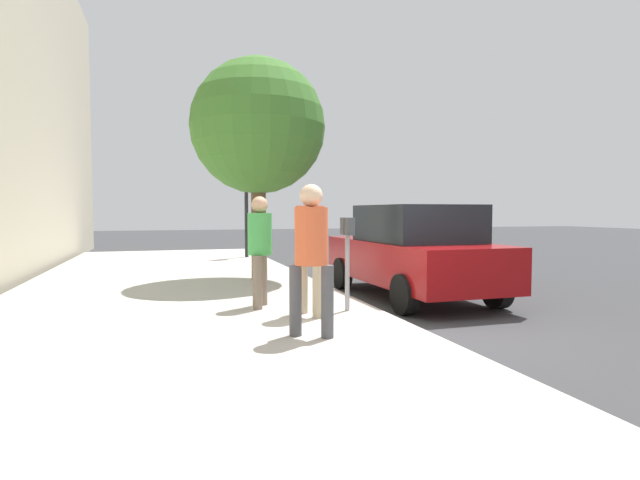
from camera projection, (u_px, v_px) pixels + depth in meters
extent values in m
plane|color=#38383A|center=(403.00, 331.00, 7.00)|extent=(80.00, 80.00, 0.00)
cube|color=#B7B2A8|center=(179.00, 342.00, 6.12)|extent=(28.00, 6.00, 0.15)
cylinder|color=gray|center=(347.00, 273.00, 7.61)|extent=(0.07, 0.07, 1.15)
cube|color=#383D42|center=(350.00, 226.00, 7.48)|extent=(0.16, 0.11, 0.26)
cube|color=#383D42|center=(345.00, 226.00, 7.67)|extent=(0.16, 0.11, 0.26)
cube|color=#268C33|center=(354.00, 225.00, 7.50)|extent=(0.10, 0.01, 0.10)
cube|color=#268C33|center=(349.00, 225.00, 7.69)|extent=(0.10, 0.01, 0.10)
cylinder|color=tan|center=(303.00, 283.00, 7.45)|extent=(0.15, 0.15, 0.88)
cylinder|color=tan|center=(318.00, 287.00, 7.11)|extent=(0.15, 0.15, 0.88)
cylinder|color=#D85933|center=(310.00, 230.00, 7.24)|extent=(0.40, 0.40, 0.70)
sphere|color=beige|center=(310.00, 196.00, 7.21)|extent=(0.28, 0.28, 0.28)
cylinder|color=#47474C|center=(295.00, 300.00, 6.09)|extent=(0.15, 0.15, 0.87)
cylinder|color=#47474C|center=(327.00, 302.00, 5.98)|extent=(0.15, 0.15, 0.87)
cylinder|color=#D85933|center=(311.00, 236.00, 5.99)|extent=(0.40, 0.40, 0.69)
sphere|color=beige|center=(311.00, 196.00, 5.96)|extent=(0.27, 0.27, 0.27)
cylinder|color=#726656|center=(263.00, 279.00, 8.11)|extent=(0.15, 0.15, 0.82)
cylinder|color=#726656|center=(257.00, 283.00, 7.73)|extent=(0.15, 0.15, 0.82)
cylinder|color=green|center=(260.00, 234.00, 7.88)|extent=(0.38, 0.38, 0.65)
sphere|color=tan|center=(260.00, 205.00, 7.85)|extent=(0.26, 0.26, 0.26)
cube|color=maroon|center=(411.00, 261.00, 9.66)|extent=(4.43, 1.90, 0.76)
cube|color=black|center=(417.00, 223.00, 9.43)|extent=(2.22, 1.72, 0.68)
cylinder|color=black|center=(342.00, 273.00, 10.77)|extent=(0.66, 0.23, 0.66)
cylinder|color=black|center=(416.00, 270.00, 11.31)|extent=(0.66, 0.23, 0.66)
cylinder|color=black|center=(405.00, 294.00, 8.05)|extent=(0.66, 0.23, 0.66)
cylinder|color=black|center=(497.00, 289.00, 8.59)|extent=(0.66, 0.23, 0.66)
cylinder|color=brown|center=(259.00, 224.00, 11.06)|extent=(0.32, 0.32, 2.47)
sphere|color=#40782D|center=(258.00, 126.00, 10.95)|extent=(2.92, 2.92, 2.92)
cylinder|color=black|center=(246.00, 202.00, 16.53)|extent=(0.12, 0.12, 3.60)
cube|color=black|center=(252.00, 161.00, 16.51)|extent=(0.24, 0.20, 0.76)
sphere|color=red|center=(255.00, 154.00, 16.53)|extent=(0.14, 0.14, 0.14)
sphere|color=orange|center=(255.00, 161.00, 16.55)|extent=(0.14, 0.14, 0.14)
sphere|color=green|center=(255.00, 168.00, 16.56)|extent=(0.14, 0.14, 0.14)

